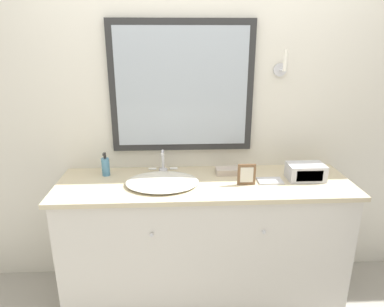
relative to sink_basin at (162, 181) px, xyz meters
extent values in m
cube|color=silver|center=(0.28, 0.35, 0.36)|extent=(8.00, 0.06, 2.55)
cube|color=#282828|center=(0.14, 0.30, 0.57)|extent=(0.99, 0.04, 0.89)
cube|color=#9EA8B2|center=(0.14, 0.28, 0.57)|extent=(0.90, 0.01, 0.80)
cylinder|color=silver|center=(0.82, 0.31, 0.68)|extent=(0.09, 0.01, 0.09)
cylinder|color=silver|center=(0.82, 0.26, 0.68)|extent=(0.02, 0.10, 0.02)
cylinder|color=white|center=(0.82, 0.21, 0.75)|extent=(0.02, 0.02, 0.14)
cube|color=beige|center=(0.28, 0.02, -0.48)|extent=(1.91, 0.55, 0.87)
cube|color=#C6B793|center=(0.28, 0.02, -0.03)|extent=(1.96, 0.59, 0.03)
sphere|color=silver|center=(-0.06, -0.27, -0.24)|extent=(0.02, 0.02, 0.02)
sphere|color=silver|center=(0.62, -0.27, -0.24)|extent=(0.02, 0.02, 0.02)
ellipsoid|color=silver|center=(0.00, -0.01, 0.00)|extent=(0.48, 0.38, 0.03)
cylinder|color=silver|center=(0.00, 0.20, 0.00)|extent=(0.06, 0.06, 0.03)
cylinder|color=silver|center=(0.00, 0.20, 0.08)|extent=(0.02, 0.02, 0.13)
cylinder|color=silver|center=(0.00, 0.17, 0.14)|extent=(0.02, 0.07, 0.02)
cylinder|color=white|center=(-0.07, 0.20, 0.01)|extent=(0.06, 0.02, 0.02)
cylinder|color=white|center=(0.08, 0.20, 0.01)|extent=(0.05, 0.02, 0.02)
cylinder|color=teal|center=(-0.40, 0.17, 0.04)|extent=(0.05, 0.05, 0.12)
cylinder|color=black|center=(-0.40, 0.17, 0.12)|extent=(0.02, 0.02, 0.04)
cube|color=black|center=(-0.40, 0.16, 0.14)|extent=(0.02, 0.03, 0.01)
cube|color=#BCBCC1|center=(0.97, 0.03, 0.04)|extent=(0.24, 0.15, 0.11)
cube|color=black|center=(0.97, -0.04, 0.04)|extent=(0.18, 0.01, 0.07)
cube|color=brown|center=(0.55, -0.04, 0.05)|extent=(0.12, 0.01, 0.14)
cube|color=beige|center=(0.55, -0.05, 0.05)|extent=(0.08, 0.00, 0.10)
cube|color=#B7A899|center=(0.46, 0.16, 0.00)|extent=(0.17, 0.10, 0.04)
cube|color=silver|center=(0.72, 0.00, -0.01)|extent=(0.16, 0.11, 0.01)
camera|label=1|loc=(0.09, -2.08, 0.88)|focal=32.00mm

